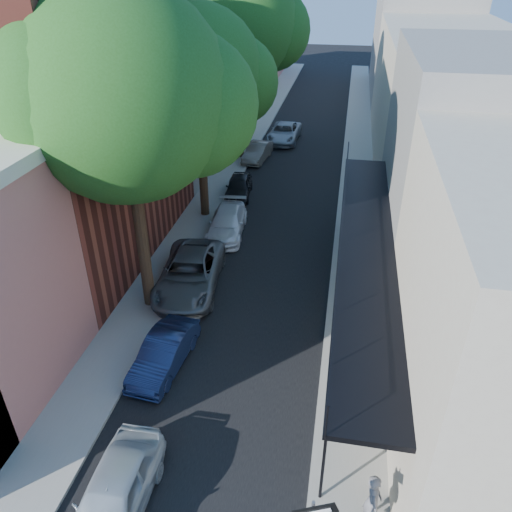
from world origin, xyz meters
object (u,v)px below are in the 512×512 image
at_px(parked_car_f, 258,152).
at_px(pedestrian, 373,501).
at_px(parked_car_e, 239,186).
at_px(parked_car_c, 190,273).
at_px(oak_near, 140,98).
at_px(parked_car_g, 284,133).
at_px(oak_far, 247,24).
at_px(parked_car_a, 114,497).
at_px(parked_car_b, 164,353).
at_px(parked_car_d, 227,223).
at_px(oak_mid, 207,75).

height_order(parked_car_f, pedestrian, pedestrian).
xyz_separation_m(parked_car_e, parked_car_f, (0.00, 5.93, 0.01)).
bearing_deg(parked_car_c, oak_near, -129.50).
xyz_separation_m(parked_car_e, parked_car_g, (1.20, 10.30, 0.06)).
height_order(oak_far, parked_car_c, oak_far).
bearing_deg(parked_car_c, parked_car_a, -89.30).
xyz_separation_m(parked_car_b, parked_car_d, (-0.11, 9.43, 0.02)).
distance_m(parked_car_d, parked_car_f, 10.46).
height_order(oak_mid, parked_car_e, oak_mid).
xyz_separation_m(parked_car_d, pedestrian, (6.69, -13.71, 0.35)).
height_order(parked_car_a, parked_car_e, parked_car_a).
xyz_separation_m(parked_car_a, parked_car_f, (-1.07, 24.98, -0.08)).
xyz_separation_m(oak_far, parked_car_a, (1.82, -25.52, -7.60)).
height_order(oak_mid, parked_car_g, oak_mid).
bearing_deg(parked_car_d, parked_car_e, 90.59).
height_order(parked_car_a, parked_car_c, parked_car_c).
bearing_deg(oak_near, parked_car_d, 78.99).
distance_m(oak_near, parked_car_a, 11.31).
height_order(parked_car_d, parked_car_e, parked_car_d).
distance_m(parked_car_f, pedestrian, 25.19).
relative_size(oak_far, parked_car_c, 2.35).
relative_size(oak_mid, parked_car_g, 2.25).
height_order(parked_car_a, parked_car_g, parked_car_a).
relative_size(parked_car_b, parked_car_g, 0.76).
bearing_deg(oak_mid, parked_car_c, -83.15).
relative_size(oak_near, oak_mid, 1.12).
xyz_separation_m(oak_mid, parked_car_e, (0.82, 2.57, -6.48)).
xyz_separation_m(oak_far, pedestrian, (7.84, -24.71, -7.31)).
height_order(oak_near, oak_far, oak_far).
xyz_separation_m(oak_mid, parked_car_c, (0.82, -6.83, -6.35)).
distance_m(oak_far, parked_car_c, 17.59).
relative_size(oak_far, parked_car_b, 3.44).
height_order(parked_car_a, parked_car_b, parked_car_a).
height_order(parked_car_f, parked_car_g, parked_car_g).
bearing_deg(parked_car_g, parked_car_f, -102.44).
bearing_deg(oak_near, pedestrian, -44.42).
height_order(oak_near, parked_car_g, oak_near).
distance_m(oak_near, parked_car_c, 7.31).
bearing_deg(parked_car_b, parked_car_e, 97.77).
distance_m(oak_far, parked_car_g, 8.76).
bearing_deg(parked_car_c, parked_car_e, 84.41).
distance_m(parked_car_b, parked_car_f, 19.89).
height_order(parked_car_b, parked_car_c, parked_car_c).
relative_size(parked_car_c, pedestrian, 3.05).
height_order(parked_car_b, pedestrian, pedestrian).
height_order(oak_far, pedestrian, oak_far).
relative_size(oak_mid, parked_car_a, 2.64).
xyz_separation_m(parked_car_b, pedestrian, (6.58, -4.29, 0.38)).
height_order(parked_car_b, parked_car_f, parked_car_f).
relative_size(parked_car_a, parked_car_d, 0.95).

